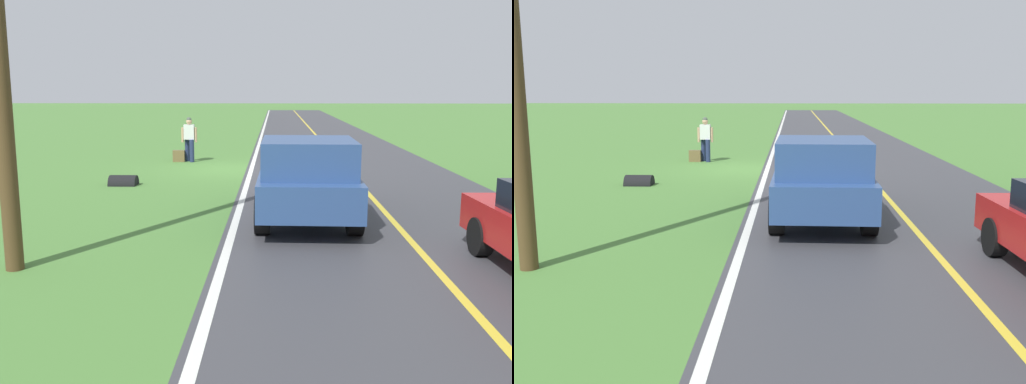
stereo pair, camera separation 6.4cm
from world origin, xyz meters
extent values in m
plane|color=#4C7F38|center=(0.00, 0.00, 0.00)|extent=(200.00, 200.00, 0.00)
cube|color=#3D3D42|center=(-4.18, 0.00, 0.00)|extent=(7.16, 120.00, 0.00)
cube|color=silver|center=(-0.78, 0.00, 0.01)|extent=(0.16, 117.60, 0.00)
cube|color=gold|center=(-4.18, 0.00, 0.01)|extent=(0.14, 117.60, 0.00)
cylinder|color=navy|center=(1.64, -2.05, 0.44)|extent=(0.18, 0.18, 0.88)
cylinder|color=navy|center=(1.86, -2.29, 0.44)|extent=(0.18, 0.18, 0.88)
cube|color=white|center=(1.75, -2.17, 1.17)|extent=(0.40, 0.26, 0.58)
sphere|color=tan|center=(1.75, -2.17, 1.57)|extent=(0.23, 0.23, 0.23)
sphere|color=#4C564C|center=(1.75, -2.17, 1.65)|extent=(0.20, 0.20, 0.20)
cube|color=black|center=(1.75, -2.37, 1.20)|extent=(0.32, 0.20, 0.44)
cylinder|color=tan|center=(1.49, -2.15, 1.06)|extent=(0.10, 0.10, 0.58)
cylinder|color=tan|center=(2.01, -2.15, 1.06)|extent=(0.10, 0.10, 0.58)
cube|color=brown|center=(2.17, -2.12, 0.23)|extent=(0.46, 0.20, 0.45)
cube|color=#2D4C84|center=(-2.31, 7.37, 0.75)|extent=(2.09, 5.43, 0.70)
cube|color=#2D4C84|center=(-2.29, 8.56, 1.46)|extent=(1.88, 2.19, 0.72)
cube|color=black|center=(-2.29, 8.56, 1.53)|extent=(1.70, 1.33, 0.43)
cube|color=#2D4C84|center=(-3.27, 6.31, 1.33)|extent=(0.15, 3.03, 0.45)
cube|color=#2D4C84|center=(-1.39, 6.28, 1.33)|extent=(0.15, 3.03, 0.45)
cube|color=#2D4C84|center=(-2.36, 4.78, 1.33)|extent=(1.84, 0.13, 0.45)
cylinder|color=black|center=(-3.18, 9.14, 0.40)|extent=(0.31, 0.81, 0.80)
cylinder|color=black|center=(-1.38, 9.11, 0.40)|extent=(0.31, 0.81, 0.80)
cylinder|color=black|center=(-3.24, 5.84, 0.40)|extent=(0.31, 0.81, 0.80)
cylinder|color=black|center=(-1.44, 5.81, 0.40)|extent=(0.31, 0.81, 0.80)
cylinder|color=black|center=(-5.14, 10.45, 0.33)|extent=(0.26, 0.67, 0.66)
cylinder|color=black|center=(2.89, 3.46, 0.00)|extent=(0.80, 0.60, 0.60)
camera|label=1|loc=(-1.62, 19.91, 2.80)|focal=39.63mm
camera|label=2|loc=(-1.69, 19.91, 2.80)|focal=39.63mm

